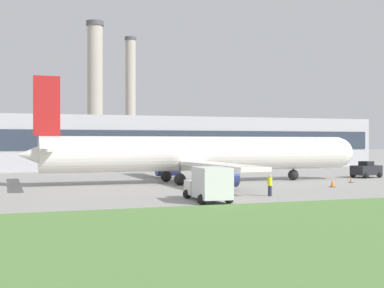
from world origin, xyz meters
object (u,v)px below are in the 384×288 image
object	(u,v)px
baggage_truck	(209,185)
ground_crew_person	(270,185)
pushback_tug	(366,170)
airplane	(198,154)

from	to	relation	value
baggage_truck	ground_crew_person	world-z (taller)	baggage_truck
pushback_tug	ground_crew_person	bearing A→B (deg)	-143.54
airplane	ground_crew_person	distance (m)	14.66
pushback_tug	baggage_truck	bearing A→B (deg)	-146.85
airplane	ground_crew_person	xyz separation A→B (m)	(0.63, -14.50, -2.07)
pushback_tug	baggage_truck	distance (m)	31.80
pushback_tug	ground_crew_person	world-z (taller)	pushback_tug
baggage_truck	pushback_tug	bearing A→B (deg)	33.15
airplane	baggage_truck	xyz separation A→B (m)	(-5.23, -16.55, -1.72)
airplane	pushback_tug	world-z (taller)	airplane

